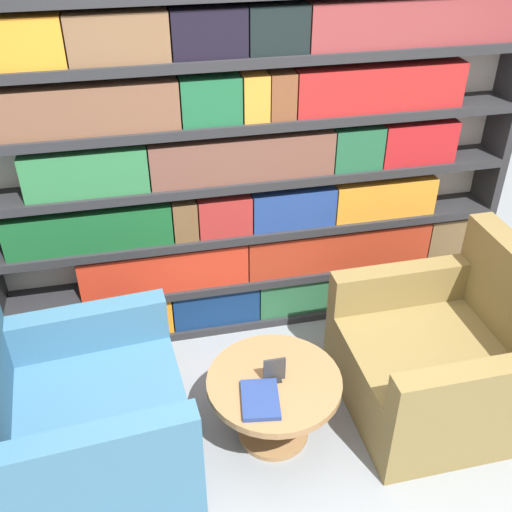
# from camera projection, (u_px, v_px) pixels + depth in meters

# --- Properties ---
(ground_plane) EXTENTS (14.00, 14.00, 0.00)m
(ground_plane) POSITION_uv_depth(u_px,v_px,m) (308.00, 475.00, 2.93)
(ground_plane) COLOR gray
(bookshelf) EXTENTS (3.06, 0.30, 2.02)m
(bookshelf) POSITION_uv_depth(u_px,v_px,m) (254.00, 178.00, 3.42)
(bookshelf) COLOR silver
(bookshelf) RESTS_ON ground_plane
(armchair_left) EXTENTS (1.00, 1.00, 0.89)m
(armchair_left) POSITION_uv_depth(u_px,v_px,m) (78.00, 420.00, 2.84)
(armchair_left) COLOR #386684
(armchair_left) RESTS_ON ground_plane
(armchair_right) EXTENTS (0.94, 0.93, 0.89)m
(armchair_right) POSITION_uv_depth(u_px,v_px,m) (445.00, 359.00, 3.19)
(armchair_right) COLOR olive
(armchair_right) RESTS_ON ground_plane
(coffee_table) EXTENTS (0.67, 0.67, 0.39)m
(coffee_table) POSITION_uv_depth(u_px,v_px,m) (274.00, 395.00, 2.99)
(coffee_table) COLOR olive
(coffee_table) RESTS_ON ground_plane
(table_sign) EXTENTS (0.11, 0.06, 0.13)m
(table_sign) POSITION_uv_depth(u_px,v_px,m) (274.00, 371.00, 2.90)
(table_sign) COLOR black
(table_sign) RESTS_ON coffee_table
(stray_book) EXTENTS (0.21, 0.27, 0.03)m
(stray_book) POSITION_uv_depth(u_px,v_px,m) (260.00, 400.00, 2.80)
(stray_book) COLOR navy
(stray_book) RESTS_ON coffee_table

